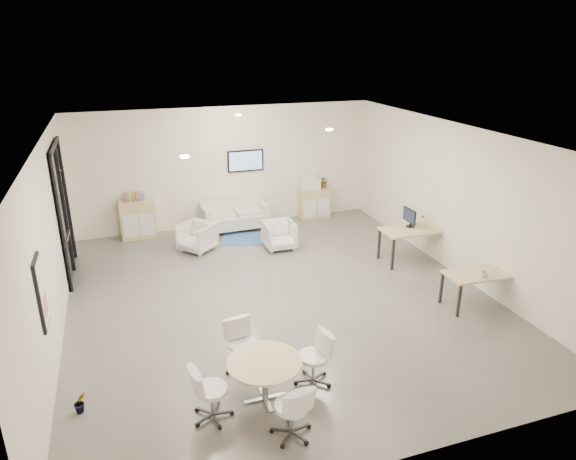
% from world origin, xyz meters
% --- Properties ---
extents(room_shell, '(9.60, 10.60, 4.80)m').
position_xyz_m(room_shell, '(0.00, 0.00, 1.60)').
color(room_shell, '#5C5953').
rests_on(room_shell, ground).
extents(glass_door, '(0.09, 1.90, 2.85)m').
position_xyz_m(glass_door, '(-3.95, 2.51, 1.50)').
color(glass_door, black).
rests_on(glass_door, room_shell).
extents(artwork, '(0.05, 0.54, 1.04)m').
position_xyz_m(artwork, '(-3.97, -1.60, 1.55)').
color(artwork, black).
rests_on(artwork, room_shell).
extents(wall_tv, '(0.98, 0.06, 0.58)m').
position_xyz_m(wall_tv, '(0.50, 4.46, 1.75)').
color(wall_tv, black).
rests_on(wall_tv, room_shell).
extents(ceiling_spots, '(3.14, 4.14, 0.03)m').
position_xyz_m(ceiling_spots, '(-0.20, 0.83, 3.18)').
color(ceiling_spots, '#FFEAC6').
rests_on(ceiling_spots, room_shell).
extents(sideboard_left, '(0.87, 0.45, 0.98)m').
position_xyz_m(sideboard_left, '(-2.43, 4.25, 0.49)').
color(sideboard_left, '#D1B97E').
rests_on(sideboard_left, room_shell).
extents(sideboard_right, '(0.86, 0.42, 0.86)m').
position_xyz_m(sideboard_right, '(2.43, 4.27, 0.43)').
color(sideboard_right, '#D1B97E').
rests_on(sideboard_right, room_shell).
extents(books, '(0.50, 0.14, 0.22)m').
position_xyz_m(books, '(-2.47, 4.25, 1.09)').
color(books, red).
rests_on(books, sideboard_left).
extents(printer, '(0.52, 0.44, 0.36)m').
position_xyz_m(printer, '(2.28, 4.27, 1.02)').
color(printer, white).
rests_on(printer, sideboard_right).
extents(loveseat, '(1.74, 0.92, 0.64)m').
position_xyz_m(loveseat, '(0.04, 4.07, 0.35)').
color(loveseat, silver).
rests_on(loveseat, room_shell).
extents(blue_rug, '(1.56, 1.28, 0.01)m').
position_xyz_m(blue_rug, '(0.21, 3.22, 0.01)').
color(blue_rug, '#32579B').
rests_on(blue_rug, room_shell).
extents(armchair_left, '(1.01, 1.01, 0.76)m').
position_xyz_m(armchair_left, '(-1.15, 2.89, 0.38)').
color(armchair_left, silver).
rests_on(armchair_left, room_shell).
extents(armchair_right, '(0.73, 0.69, 0.75)m').
position_xyz_m(armchair_right, '(0.77, 2.38, 0.37)').
color(armchair_right, silver).
rests_on(armchair_right, room_shell).
extents(desk_rear, '(1.50, 0.77, 0.77)m').
position_xyz_m(desk_rear, '(3.45, 0.71, 0.69)').
color(desk_rear, '#D1B97E').
rests_on(desk_rear, room_shell).
extents(desk_front, '(1.32, 0.70, 0.67)m').
position_xyz_m(desk_front, '(3.49, -1.53, 0.60)').
color(desk_front, '#D1B97E').
rests_on(desk_front, room_shell).
extents(monitor, '(0.20, 0.50, 0.44)m').
position_xyz_m(monitor, '(3.41, 0.86, 1.01)').
color(monitor, black).
rests_on(monitor, desk_rear).
extents(round_table, '(1.06, 1.06, 0.64)m').
position_xyz_m(round_table, '(-1.15, -2.89, 0.56)').
color(round_table, '#D1B97E').
rests_on(round_table, room_shell).
extents(meeting_chairs, '(2.23, 2.23, 0.82)m').
position_xyz_m(meeting_chairs, '(-1.15, -2.89, 0.41)').
color(meeting_chairs, white).
rests_on(meeting_chairs, room_shell).
extents(plant_cabinet, '(0.40, 0.41, 0.25)m').
position_xyz_m(plant_cabinet, '(2.73, 4.30, 0.98)').
color(plant_cabinet, '#3F7F3F').
rests_on(plant_cabinet, sideboard_right).
extents(plant_floor, '(0.28, 0.36, 0.14)m').
position_xyz_m(plant_floor, '(-3.63, -2.32, 0.07)').
color(plant_floor, '#3F7F3F').
rests_on(plant_floor, room_shell).
extents(cup, '(0.16, 0.14, 0.13)m').
position_xyz_m(cup, '(3.46, -1.71, 0.74)').
color(cup, white).
rests_on(cup, desk_front).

